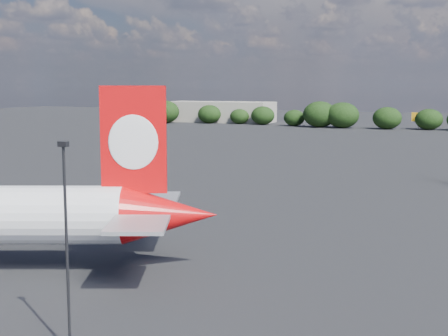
% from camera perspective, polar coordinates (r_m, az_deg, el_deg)
% --- Properties ---
extents(ground, '(500.00, 500.00, 0.00)m').
position_cam_1_polar(ground, '(101.39, 2.66, -0.70)').
color(ground, black).
rests_on(ground, ground).
extents(apron_lamp_post, '(0.55, 0.30, 11.71)m').
position_cam_1_polar(apron_lamp_post, '(34.74, -14.21, -6.20)').
color(apron_lamp_post, black).
rests_on(apron_lamp_post, ground).
extents(terminal_building, '(42.00, 16.00, 8.00)m').
position_cam_1_polar(terminal_building, '(247.44, -0.37, 5.16)').
color(terminal_building, gray).
rests_on(terminal_building, ground).
extents(highway_sign, '(6.00, 0.30, 4.50)m').
position_cam_1_polar(highway_sign, '(216.78, 9.31, 4.48)').
color(highway_sign, '#166F2B').
rests_on(highway_sign, ground).
extents(billboard_yellow, '(5.00, 0.30, 5.50)m').
position_cam_1_polar(billboard_yellow, '(217.21, 17.42, 4.43)').
color(billboard_yellow, '#F9AC16').
rests_on(billboard_yellow, ground).
extents(horizon_treeline, '(208.37, 16.22, 9.24)m').
position_cam_1_polar(horizon_treeline, '(214.25, 17.33, 4.45)').
color(horizon_treeline, black).
rests_on(horizon_treeline, ground).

